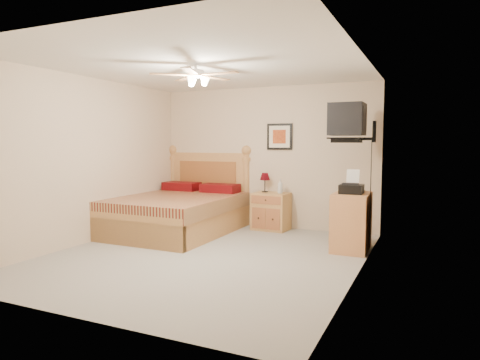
# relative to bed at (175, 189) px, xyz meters

# --- Properties ---
(floor) EXTENTS (4.50, 4.50, 0.00)m
(floor) POSITION_rel_bed_xyz_m (1.18, -1.12, -0.73)
(floor) COLOR gray
(floor) RESTS_ON ground
(ceiling) EXTENTS (4.00, 4.50, 0.04)m
(ceiling) POSITION_rel_bed_xyz_m (1.18, -1.12, 1.77)
(ceiling) COLOR white
(ceiling) RESTS_ON ground
(wall_back) EXTENTS (4.00, 0.04, 2.50)m
(wall_back) POSITION_rel_bed_xyz_m (1.18, 1.13, 0.52)
(wall_back) COLOR beige
(wall_back) RESTS_ON ground
(wall_front) EXTENTS (4.00, 0.04, 2.50)m
(wall_front) POSITION_rel_bed_xyz_m (1.18, -3.37, 0.52)
(wall_front) COLOR beige
(wall_front) RESTS_ON ground
(wall_left) EXTENTS (0.04, 4.50, 2.50)m
(wall_left) POSITION_rel_bed_xyz_m (-0.82, -1.12, 0.52)
(wall_left) COLOR beige
(wall_left) RESTS_ON ground
(wall_right) EXTENTS (0.04, 4.50, 2.50)m
(wall_right) POSITION_rel_bed_xyz_m (3.18, -1.12, 0.52)
(wall_right) COLOR beige
(wall_right) RESTS_ON ground
(bed) EXTENTS (1.75, 2.28, 1.47)m
(bed) POSITION_rel_bed_xyz_m (0.00, 0.00, 0.00)
(bed) COLOR #BA7E52
(bed) RESTS_ON ground
(nightstand) EXTENTS (0.62, 0.47, 0.65)m
(nightstand) POSITION_rel_bed_xyz_m (1.39, 0.88, -0.41)
(nightstand) COLOR #AF7F3A
(nightstand) RESTS_ON ground
(table_lamp) EXTENTS (0.21, 0.21, 0.34)m
(table_lamp) POSITION_rel_bed_xyz_m (1.24, 0.95, 0.08)
(table_lamp) COLOR #51060F
(table_lamp) RESTS_ON nightstand
(lotion_bottle) EXTENTS (0.12, 0.12, 0.25)m
(lotion_bottle) POSITION_rel_bed_xyz_m (1.55, 0.88, 0.04)
(lotion_bottle) COLOR silver
(lotion_bottle) RESTS_ON nightstand
(framed_picture) EXTENTS (0.46, 0.04, 0.46)m
(framed_picture) POSITION_rel_bed_xyz_m (1.45, 1.11, 0.89)
(framed_picture) COLOR black
(framed_picture) RESTS_ON wall_back
(dresser) EXTENTS (0.49, 0.70, 0.82)m
(dresser) POSITION_rel_bed_xyz_m (2.91, -0.00, -0.33)
(dresser) COLOR #C37F4A
(dresser) RESTS_ON ground
(fax_machine) EXTENTS (0.31, 0.33, 0.33)m
(fax_machine) POSITION_rel_bed_xyz_m (2.92, -0.07, 0.25)
(fax_machine) COLOR black
(fax_machine) RESTS_ON dresser
(magazine_lower) EXTENTS (0.26, 0.30, 0.02)m
(magazine_lower) POSITION_rel_bed_xyz_m (2.85, 0.20, 0.09)
(magazine_lower) COLOR #B6AB95
(magazine_lower) RESTS_ON dresser
(magazine_upper) EXTENTS (0.23, 0.28, 0.02)m
(magazine_upper) POSITION_rel_bed_xyz_m (2.86, 0.19, 0.11)
(magazine_upper) COLOR gray
(magazine_upper) RESTS_ON magazine_lower
(wall_tv) EXTENTS (0.56, 0.46, 0.58)m
(wall_tv) POSITION_rel_bed_xyz_m (2.93, 0.22, 1.08)
(wall_tv) COLOR black
(wall_tv) RESTS_ON wall_right
(ceiling_fan) EXTENTS (1.14, 1.14, 0.28)m
(ceiling_fan) POSITION_rel_bed_xyz_m (1.18, -1.32, 1.63)
(ceiling_fan) COLOR white
(ceiling_fan) RESTS_ON ceiling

